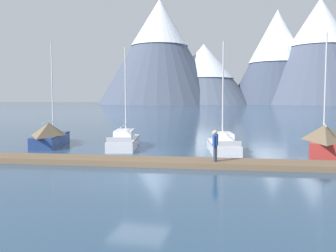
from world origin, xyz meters
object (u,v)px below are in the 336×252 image
object	(u,v)px
sailboat_nearest_berth	(51,135)
sailboat_mid_dock_port	(222,144)
person_on_dock	(215,144)
sailboat_second_berth	(125,140)
sailboat_mid_dock_starboard	(324,140)

from	to	relation	value
sailboat_nearest_berth	sailboat_mid_dock_port	size ratio (longest dim) A/B	1.08
sailboat_nearest_berth	person_on_dock	distance (m)	14.74
sailboat_second_berth	person_on_dock	xyz separation A→B (m)	(7.41, -6.65, 0.75)
sailboat_nearest_berth	sailboat_second_berth	world-z (taller)	sailboat_nearest_berth
sailboat_nearest_berth	sailboat_mid_dock_port	distance (m)	13.28
sailboat_nearest_berth	person_on_dock	bearing A→B (deg)	-25.26
sailboat_mid_dock_port	sailboat_mid_dock_starboard	size ratio (longest dim) A/B	0.93
sailboat_mid_dock_port	sailboat_nearest_berth	bearing A→B (deg)	178.31
sailboat_nearest_berth	person_on_dock	world-z (taller)	sailboat_nearest_berth
sailboat_nearest_berth	sailboat_mid_dock_port	xyz separation A→B (m)	(13.27, -0.39, -0.34)
sailboat_second_berth	sailboat_mid_dock_starboard	bearing A→B (deg)	-2.01
sailboat_second_berth	sailboat_mid_dock_port	size ratio (longest dim) A/B	1.00
sailboat_second_berth	sailboat_mid_dock_port	xyz separation A→B (m)	(7.35, -0.76, -0.00)
person_on_dock	sailboat_mid_dock_port	bearing A→B (deg)	90.56
sailboat_mid_dock_starboard	person_on_dock	bearing A→B (deg)	-136.92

